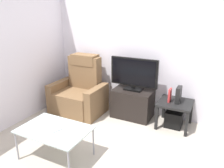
{
  "coord_description": "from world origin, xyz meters",
  "views": [
    {
      "loc": [
        1.19,
        -2.63,
        1.89
      ],
      "look_at": [
        -0.39,
        0.5,
        0.7
      ],
      "focal_mm": 35.23,
      "sensor_mm": 36.0,
      "label": 1
    }
  ],
  "objects_px": {
    "cell_phone": "(57,130)",
    "tv_stand": "(132,103)",
    "recliner_armchair": "(80,93)",
    "side_table": "(175,106)",
    "television": "(134,73)",
    "coffee_table": "(55,131)",
    "book_upright": "(170,95)",
    "subwoofer_box": "(174,119)",
    "game_console": "(179,95)"
  },
  "relations": [
    {
      "from": "cell_phone",
      "to": "tv_stand",
      "type": "bearing_deg",
      "value": 95.19
    },
    {
      "from": "recliner_armchair",
      "to": "side_table",
      "type": "relative_size",
      "value": 2.0
    },
    {
      "from": "television",
      "to": "side_table",
      "type": "distance_m",
      "value": 0.89
    },
    {
      "from": "coffee_table",
      "to": "cell_phone",
      "type": "xyz_separation_m",
      "value": [
        0.05,
        -0.0,
        0.03
      ]
    },
    {
      "from": "recliner_armchair",
      "to": "book_upright",
      "type": "bearing_deg",
      "value": 16.16
    },
    {
      "from": "tv_stand",
      "to": "coffee_table",
      "type": "bearing_deg",
      "value": -106.52
    },
    {
      "from": "subwoofer_box",
      "to": "coffee_table",
      "type": "bearing_deg",
      "value": -128.5
    },
    {
      "from": "recliner_armchair",
      "to": "side_table",
      "type": "bearing_deg",
      "value": 16.47
    },
    {
      "from": "subwoofer_box",
      "to": "television",
      "type": "bearing_deg",
      "value": 176.87
    },
    {
      "from": "television",
      "to": "book_upright",
      "type": "relative_size",
      "value": 3.92
    },
    {
      "from": "tv_stand",
      "to": "subwoofer_box",
      "type": "xyz_separation_m",
      "value": [
        0.77,
        -0.02,
        -0.12
      ]
    },
    {
      "from": "book_upright",
      "to": "game_console",
      "type": "relative_size",
      "value": 0.83
    },
    {
      "from": "tv_stand",
      "to": "subwoofer_box",
      "type": "relative_size",
      "value": 2.6
    },
    {
      "from": "recliner_armchair",
      "to": "book_upright",
      "type": "xyz_separation_m",
      "value": [
        1.67,
        0.17,
        0.18
      ]
    },
    {
      "from": "tv_stand",
      "to": "subwoofer_box",
      "type": "distance_m",
      "value": 0.78
    },
    {
      "from": "side_table",
      "to": "cell_phone",
      "type": "bearing_deg",
      "value": -127.18
    },
    {
      "from": "side_table",
      "to": "book_upright",
      "type": "relative_size",
      "value": 2.46
    },
    {
      "from": "side_table",
      "to": "cell_phone",
      "type": "distance_m",
      "value": 1.95
    },
    {
      "from": "game_console",
      "to": "coffee_table",
      "type": "relative_size",
      "value": 0.29
    },
    {
      "from": "subwoofer_box",
      "to": "book_upright",
      "type": "relative_size",
      "value": 1.24
    },
    {
      "from": "game_console",
      "to": "coffee_table",
      "type": "xyz_separation_m",
      "value": [
        -1.27,
        -1.56,
        -0.18
      ]
    },
    {
      "from": "television",
      "to": "cell_phone",
      "type": "height_order",
      "value": "television"
    },
    {
      "from": "tv_stand",
      "to": "cell_phone",
      "type": "height_order",
      "value": "tv_stand"
    },
    {
      "from": "game_console",
      "to": "cell_phone",
      "type": "bearing_deg",
      "value": -127.82
    },
    {
      "from": "television",
      "to": "subwoofer_box",
      "type": "xyz_separation_m",
      "value": [
        0.77,
        -0.04,
        -0.69
      ]
    },
    {
      "from": "coffee_table",
      "to": "television",
      "type": "bearing_deg",
      "value": 73.67
    },
    {
      "from": "subwoofer_box",
      "to": "cell_phone",
      "type": "distance_m",
      "value": 1.97
    },
    {
      "from": "recliner_armchair",
      "to": "game_console",
      "type": "xyz_separation_m",
      "value": [
        1.81,
        0.2,
        0.2
      ]
    },
    {
      "from": "side_table",
      "to": "coffee_table",
      "type": "xyz_separation_m",
      "value": [
        -1.23,
        -1.55,
        0.03
      ]
    },
    {
      "from": "subwoofer_box",
      "to": "game_console",
      "type": "relative_size",
      "value": 1.03
    },
    {
      "from": "book_upright",
      "to": "coffee_table",
      "type": "height_order",
      "value": "book_upright"
    },
    {
      "from": "tv_stand",
      "to": "book_upright",
      "type": "xyz_separation_m",
      "value": [
        0.67,
        -0.04,
        0.29
      ]
    },
    {
      "from": "television",
      "to": "coffee_table",
      "type": "xyz_separation_m",
      "value": [
        -0.47,
        -1.59,
        -0.42
      ]
    },
    {
      "from": "tv_stand",
      "to": "recliner_armchair",
      "type": "height_order",
      "value": "recliner_armchair"
    },
    {
      "from": "television",
      "to": "coffee_table",
      "type": "height_order",
      "value": "television"
    },
    {
      "from": "coffee_table",
      "to": "subwoofer_box",
      "type": "bearing_deg",
      "value": 51.5
    },
    {
      "from": "side_table",
      "to": "tv_stand",
      "type": "bearing_deg",
      "value": 178.3
    },
    {
      "from": "game_console",
      "to": "book_upright",
      "type": "bearing_deg",
      "value": -167.47
    },
    {
      "from": "game_console",
      "to": "cell_phone",
      "type": "xyz_separation_m",
      "value": [
        -1.21,
        -1.56,
        -0.14
      ]
    },
    {
      "from": "recliner_armchair",
      "to": "subwoofer_box",
      "type": "relative_size",
      "value": 3.95
    },
    {
      "from": "subwoofer_box",
      "to": "book_upright",
      "type": "xyz_separation_m",
      "value": [
        -0.1,
        -0.02,
        0.42
      ]
    },
    {
      "from": "subwoofer_box",
      "to": "coffee_table",
      "type": "xyz_separation_m",
      "value": [
        -1.23,
        -1.55,
        0.27
      ]
    },
    {
      "from": "tv_stand",
      "to": "coffee_table",
      "type": "height_order",
      "value": "tv_stand"
    },
    {
      "from": "television",
      "to": "book_upright",
      "type": "height_order",
      "value": "television"
    },
    {
      "from": "television",
      "to": "cell_phone",
      "type": "bearing_deg",
      "value": -104.5
    },
    {
      "from": "book_upright",
      "to": "coffee_table",
      "type": "xyz_separation_m",
      "value": [
        -1.13,
        -1.53,
        -0.15
      ]
    },
    {
      "from": "television",
      "to": "subwoofer_box",
      "type": "bearing_deg",
      "value": -3.13
    },
    {
      "from": "television",
      "to": "coffee_table",
      "type": "distance_m",
      "value": 1.71
    },
    {
      "from": "television",
      "to": "side_table",
      "type": "relative_size",
      "value": 1.6
    },
    {
      "from": "tv_stand",
      "to": "book_upright",
      "type": "bearing_deg",
      "value": -3.67
    }
  ]
}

